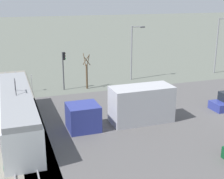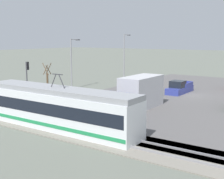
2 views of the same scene
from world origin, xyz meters
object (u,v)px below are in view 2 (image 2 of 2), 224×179
street_tree (47,82)px  street_lamp_mid_block (125,54)px  light_rail_tram (58,109)px  box_truck (135,95)px  pickup_truck (179,88)px  street_lamp_near_crossing (72,60)px  traffic_light_pole (27,76)px

street_tree → street_lamp_mid_block: (1.65, -20.69, 2.70)m
light_rail_tram → box_truck: (-1.75, -9.54, -0.10)m
pickup_truck → street_lamp_mid_block: size_ratio=0.67×
light_rail_tram → street_lamp_mid_block: (12.20, -29.64, 3.00)m
street_lamp_mid_block → street_lamp_near_crossing: bearing=87.4°
pickup_truck → street_lamp_mid_block: street_lamp_mid_block is taller
box_truck → traffic_light_pole: 13.24m
light_rail_tram → pickup_truck: bearing=-94.5°
box_truck → pickup_truck: bearing=-89.8°
light_rail_tram → street_tree: (10.55, -8.95, 0.30)m
pickup_truck → street_lamp_mid_block: 16.55m
box_truck → street_lamp_mid_block: (13.95, -20.11, 3.10)m
street_tree → street_lamp_mid_block: street_lamp_mid_block is taller
pickup_truck → traffic_light_pole: 20.12m
pickup_truck → street_tree: street_tree is taller
street_lamp_mid_block → light_rail_tram: bearing=112.4°
pickup_truck → street_tree: (12.25, 12.66, 1.29)m
traffic_light_pole → street_lamp_near_crossing: size_ratio=0.64×
box_truck → street_lamp_mid_block: size_ratio=1.19×
traffic_light_pole → street_lamp_mid_block: street_lamp_mid_block is taller
traffic_light_pole → street_lamp_mid_block: (1.23, -23.49, 1.62)m
traffic_light_pole → street_lamp_near_crossing: (1.84, -10.01, 1.21)m
street_lamp_near_crossing → street_tree: bearing=107.4°
traffic_light_pole → pickup_truck: bearing=-129.4°
pickup_truck → box_truck: bearing=90.2°
traffic_light_pole → street_tree: size_ratio=1.06×
traffic_light_pole → street_lamp_mid_block: size_ratio=0.58×
box_truck → street_lamp_mid_block: bearing=-55.3°
box_truck → traffic_light_pole: size_ratio=2.05×
box_truck → street_tree: 12.31m
street_lamp_near_crossing → street_lamp_mid_block: 13.50m
box_truck → pickup_truck: 12.10m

